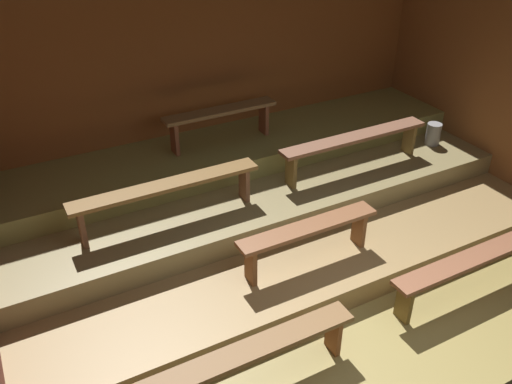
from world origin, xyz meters
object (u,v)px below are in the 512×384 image
Objects in this scene: bench_middle_left at (167,190)px; pail_middle at (433,134)px; bench_floor_left at (236,361)px; bench_lower_center at (308,233)px; bench_upper_center at (220,117)px; bench_floor_right at (480,259)px; bench_middle_right at (355,142)px.

bench_middle_left reaches higher than pail_middle.
bench_lower_center is (1.32, 0.95, 0.26)m from bench_floor_left.
bench_floor_right is at bearing -62.03° from bench_upper_center.
bench_middle_right is (1.37, 1.06, 0.29)m from bench_lower_center.
bench_middle_left is (0.18, 2.01, 0.54)m from bench_floor_left.
bench_floor_right is at bearing -84.86° from bench_middle_right.
bench_upper_center is (1.28, 2.99, 0.80)m from bench_floor_left.
pail_middle is at bearing 1.59° from bench_middle_right.
bench_middle_right is 1.73m from bench_upper_center.
bench_lower_center is 5.20× the size of pail_middle.
pail_middle is (3.93, 0.04, -0.23)m from bench_middle_left.
bench_lower_center is at bearing -42.81° from bench_middle_left.
bench_upper_center is (-0.04, 2.03, 0.54)m from bench_lower_center.
bench_floor_left is at bearing -144.25° from bench_lower_center.
bench_floor_right is 2.09m from bench_middle_right.
pail_middle is at bearing 26.47° from bench_floor_left.
bench_floor_right is 2.42m from pail_middle.
bench_middle_left is at bearing 143.24° from bench_floor_right.
bench_floor_right is at bearing -36.76° from bench_middle_left.
bench_upper_center is 4.90× the size of pail_middle.
bench_middle_right is at bearing -178.41° from pail_middle.
bench_middle_left reaches higher than bench_floor_left.
bench_middle_right is 6.87× the size of pail_middle.
bench_upper_center is at bearing 117.97° from bench_floor_right.
bench_upper_center is at bearing 145.16° from bench_middle_right.
bench_floor_left is 3.40m from bench_middle_right.
bench_upper_center reaches higher than bench_middle_right.
bench_middle_right reaches higher than bench_floor_left.
bench_upper_center reaches higher than bench_floor_right.
bench_floor_left is 2.87m from bench_floor_right.
bench_floor_left is 1.07× the size of bench_middle_right.
bench_middle_left is at bearing -138.41° from bench_upper_center.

